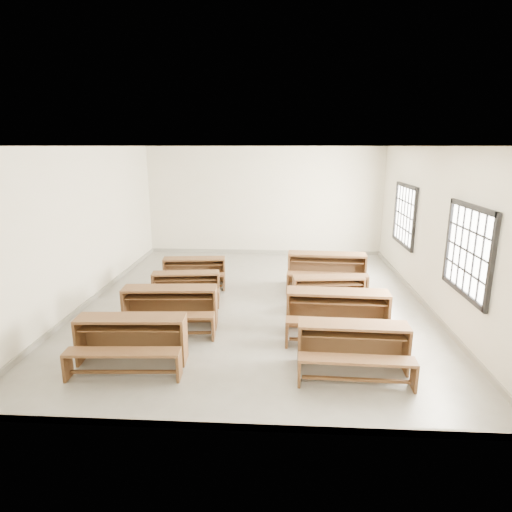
# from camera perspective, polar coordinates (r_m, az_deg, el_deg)

# --- Properties ---
(room) EXTENTS (8.50, 8.50, 3.20)m
(room) POSITION_cam_1_polar(r_m,az_deg,el_deg) (8.60, 0.60, 7.39)
(room) COLOR gray
(room) RESTS_ON ground
(desk_set_0) EXTENTS (1.67, 0.93, 0.73)m
(desk_set_0) POSITION_cam_1_polar(r_m,az_deg,el_deg) (6.78, -16.33, -10.35)
(desk_set_0) COLOR brown
(desk_set_0) RESTS_ON ground
(desk_set_1) EXTENTS (1.73, 0.98, 0.75)m
(desk_set_1) POSITION_cam_1_polar(r_m,az_deg,el_deg) (7.86, -11.42, -6.41)
(desk_set_1) COLOR brown
(desk_set_1) RESTS_ON ground
(desk_set_2) EXTENTS (1.48, 0.89, 0.63)m
(desk_set_2) POSITION_cam_1_polar(r_m,az_deg,el_deg) (9.13, -9.33, -3.81)
(desk_set_2) COLOR brown
(desk_set_2) RESTS_ON ground
(desk_set_3) EXTENTS (1.51, 0.90, 0.65)m
(desk_set_3) POSITION_cam_1_polar(r_m,az_deg,el_deg) (10.18, -8.22, -1.79)
(desk_set_3) COLOR brown
(desk_set_3) RESTS_ON ground
(desk_set_4) EXTENTS (1.61, 0.87, 0.71)m
(desk_set_4) POSITION_cam_1_polar(r_m,az_deg,el_deg) (6.48, 12.79, -11.39)
(desk_set_4) COLOR brown
(desk_set_4) RESTS_ON ground
(desk_set_5) EXTENTS (1.78, 0.98, 0.79)m
(desk_set_5) POSITION_cam_1_polar(r_m,az_deg,el_deg) (7.55, 10.79, -7.11)
(desk_set_5) COLOR brown
(desk_set_5) RESTS_ON ground
(desk_set_6) EXTENTS (1.50, 0.89, 0.65)m
(desk_set_6) POSITION_cam_1_polar(r_m,az_deg,el_deg) (8.81, 9.65, -4.46)
(desk_set_6) COLOR brown
(desk_set_6) RESTS_ON ground
(desk_set_7) EXTENTS (1.84, 1.04, 0.80)m
(desk_set_7) POSITION_cam_1_polar(r_m,az_deg,el_deg) (10.03, 9.38, -1.56)
(desk_set_7) COLOR brown
(desk_set_7) RESTS_ON ground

